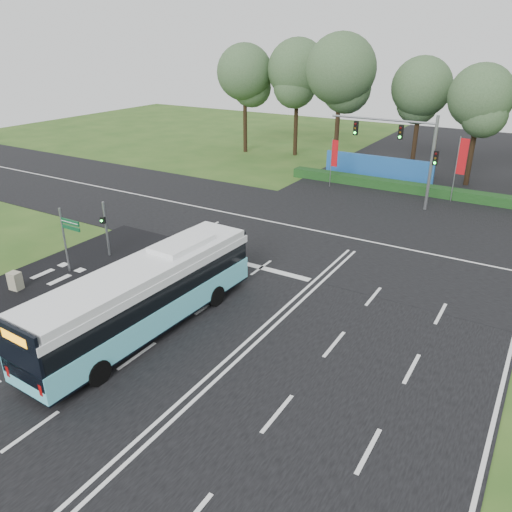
# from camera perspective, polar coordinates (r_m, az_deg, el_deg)

# --- Properties ---
(ground) EXTENTS (120.00, 120.00, 0.00)m
(ground) POSITION_cam_1_polar(r_m,az_deg,el_deg) (23.06, 1.30, -7.76)
(ground) COLOR #2B511B
(ground) RESTS_ON ground
(road_main) EXTENTS (20.00, 120.00, 0.04)m
(road_main) POSITION_cam_1_polar(r_m,az_deg,el_deg) (23.05, 1.30, -7.72)
(road_main) COLOR black
(road_main) RESTS_ON ground
(road_cross) EXTENTS (120.00, 14.00, 0.05)m
(road_cross) POSITION_cam_1_polar(r_m,az_deg,el_deg) (32.94, 11.82, 1.81)
(road_cross) COLOR black
(road_cross) RESTS_ON ground
(bike_path) EXTENTS (5.00, 18.00, 0.06)m
(bike_path) POSITION_cam_1_polar(r_m,az_deg,el_deg) (28.95, -23.93, -2.99)
(bike_path) COLOR black
(bike_path) RESTS_ON ground
(kerb_strip) EXTENTS (0.25, 18.00, 0.12)m
(kerb_strip) POSITION_cam_1_polar(r_m,az_deg,el_deg) (27.13, -20.94, -4.19)
(kerb_strip) COLOR gray
(kerb_strip) RESTS_ON ground
(city_bus) EXTENTS (2.94, 12.13, 3.46)m
(city_bus) POSITION_cam_1_polar(r_m,az_deg,el_deg) (22.28, -12.50, -4.44)
(city_bus) COLOR #64D7E8
(city_bus) RESTS_ON ground
(pedestrian_signal) EXTENTS (0.32, 0.42, 3.39)m
(pedestrian_signal) POSITION_cam_1_polar(r_m,az_deg,el_deg) (30.50, -16.83, 3.16)
(pedestrian_signal) COLOR gray
(pedestrian_signal) RESTS_ON ground
(street_sign) EXTENTS (1.46, 0.11, 3.74)m
(street_sign) POSITION_cam_1_polar(r_m,az_deg,el_deg) (28.69, -20.77, 2.44)
(street_sign) COLOR gray
(street_sign) RESTS_ON ground
(utility_cabinet) EXTENTS (0.65, 0.56, 1.00)m
(utility_cabinet) POSITION_cam_1_polar(r_m,az_deg,el_deg) (28.58, -25.80, -2.63)
(utility_cabinet) COLOR #A19B82
(utility_cabinet) RESTS_ON ground
(banner_flag_left) EXTENTS (0.62, 0.13, 4.21)m
(banner_flag_left) POSITION_cam_1_polar(r_m,az_deg,el_deg) (43.85, 8.88, 11.23)
(banner_flag_left) COLOR gray
(banner_flag_left) RESTS_ON ground
(banner_flag_mid) EXTENTS (0.75, 0.20, 5.16)m
(banner_flag_mid) POSITION_cam_1_polar(r_m,az_deg,el_deg) (42.05, 22.33, 10.04)
(banner_flag_mid) COLOR gray
(banner_flag_mid) RESTS_ON ground
(traffic_light_gantry) EXTENTS (8.41, 0.28, 7.00)m
(traffic_light_gantry) POSITION_cam_1_polar(r_m,az_deg,el_deg) (39.47, 17.06, 11.94)
(traffic_light_gantry) COLOR gray
(traffic_light_gantry) RESTS_ON ground
(hedge) EXTENTS (22.00, 1.20, 0.80)m
(hedge) POSITION_cam_1_polar(r_m,az_deg,el_deg) (44.27, 17.54, 7.38)
(hedge) COLOR #163714
(hedge) RESTS_ON ground
(blue_hoarding) EXTENTS (10.00, 0.30, 2.20)m
(blue_hoarding) POSITION_cam_1_polar(r_m,az_deg,el_deg) (47.45, 13.73, 9.73)
(blue_hoarding) COLOR #1D549F
(blue_hoarding) RESTS_ON ground
(eucalyptus_row) EXTENTS (42.28, 9.99, 12.60)m
(eucalyptus_row) POSITION_cam_1_polar(r_m,az_deg,el_deg) (49.92, 15.74, 18.85)
(eucalyptus_row) COLOR black
(eucalyptus_row) RESTS_ON ground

